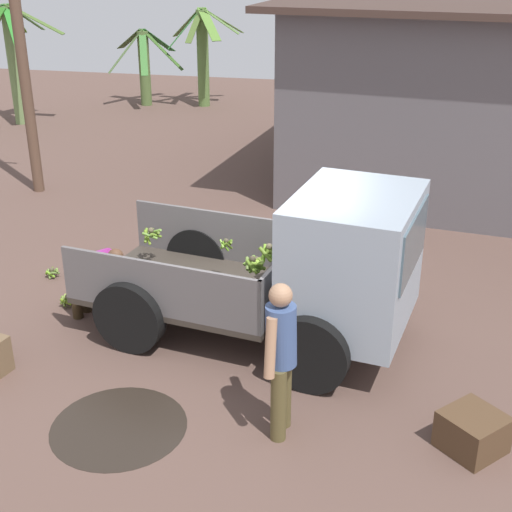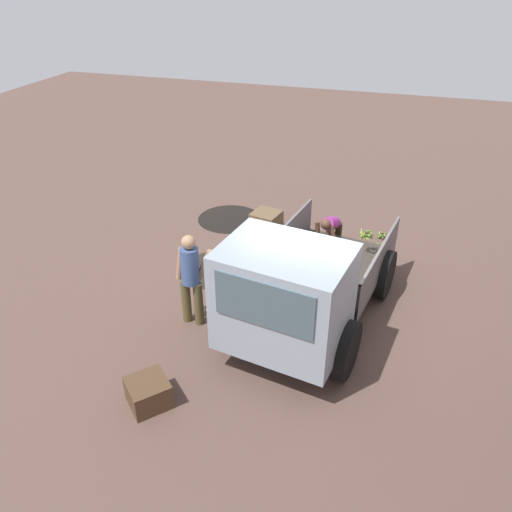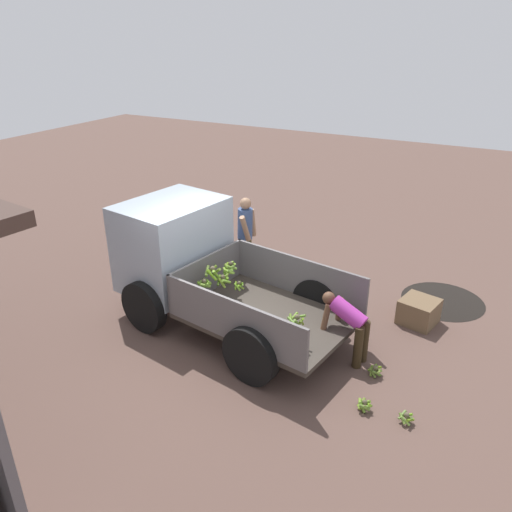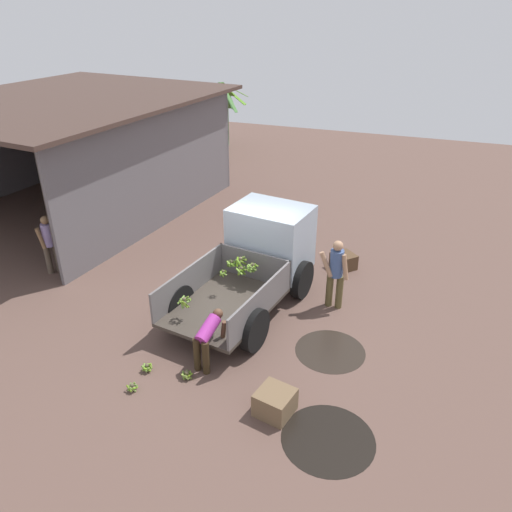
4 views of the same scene
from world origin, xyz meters
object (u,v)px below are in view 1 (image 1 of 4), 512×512
Objects in this scene: person_bystander_near_shed at (306,155)px; banana_bunch_on_ground_0 at (68,300)px; cargo_truck at (318,268)px; banana_bunch_on_ground_1 at (52,272)px; person_worker_loading at (93,273)px; wooden_crate_1 at (473,432)px; person_foreground_visitor at (280,353)px; utility_pole at (23,62)px; banana_bunch_on_ground_2 at (88,274)px.

banana_bunch_on_ground_0 is (-2.57, -5.24, -0.80)m from person_bystander_near_shed.
person_bystander_near_shed is at bearing 109.47° from cargo_truck.
person_bystander_near_shed reaches higher than banana_bunch_on_ground_1.
banana_bunch_on_ground_1 is (-1.19, 1.03, -0.58)m from person_worker_loading.
cargo_truck is at bearing 137.58° from wooden_crate_1.
person_bystander_near_shed is 7.35× the size of banana_bunch_on_ground_1.
person_foreground_visitor reaches higher than banana_bunch_on_ground_1.
utility_pole is 3.15× the size of person_bystander_near_shed.
banana_bunch_on_ground_2 is (-3.53, 2.95, -0.86)m from person_foreground_visitor.
cargo_truck is at bearing -91.38° from person_foreground_visitor.
banana_bunch_on_ground_2 is (0.57, 0.03, 0.00)m from banana_bunch_on_ground_1.
person_worker_loading is 1.94× the size of wooden_crate_1.
banana_bunch_on_ground_1 is at bearing 148.69° from person_worker_loading.
cargo_truck is at bearing -4.53° from banana_bunch_on_ground_0.
banana_bunch_on_ground_0 is 0.84m from banana_bunch_on_ground_2.
banana_bunch_on_ground_0 is at bearing -175.36° from cargo_truck.
banana_bunch_on_ground_0 is (2.88, -4.56, -2.50)m from utility_pole.
banana_bunch_on_ground_2 is at bearing 2.50° from banana_bunch_on_ground_1.
utility_pole is at bearing 152.27° from cargo_truck.
cargo_truck reaches higher than person_foreground_visitor.
utility_pole is at bearing 126.92° from banana_bunch_on_ground_2.
person_bystander_near_shed is at bearing 7.03° from utility_pole.
banana_bunch_on_ground_1 is 0.39× the size of wooden_crate_1.
banana_bunch_on_ground_1 is (-4.23, 1.09, -0.99)m from cargo_truck.
cargo_truck reaches higher than banana_bunch_on_ground_2.
person_bystander_near_shed is at bearing 111.57° from wooden_crate_1.
wooden_crate_1 is at bearing -33.25° from cargo_truck.
person_worker_loading is at bearing 160.24° from wooden_crate_1.
utility_pole is at bearing -46.82° from person_bystander_near_shed.
banana_bunch_on_ground_1 is at bearing 174.67° from cargo_truck.
person_bystander_near_shed is at bearing -80.75° from person_foreground_visitor.
person_worker_loading is at bearing -172.08° from cargo_truck.
banana_bunch_on_ground_1 is at bearing -59.31° from utility_pole.
banana_bunch_on_ground_2 is at bearing 5.10° from person_bystander_near_shed.
utility_pole is 5.03m from banana_bunch_on_ground_1.
banana_bunch_on_ground_1 is at bearing 128.84° from banana_bunch_on_ground_0.
cargo_truck is 7.89× the size of wooden_crate_1.
utility_pole is 23.15× the size of banana_bunch_on_ground_1.
person_foreground_visitor is at bearing -31.49° from banana_bunch_on_ground_0.
banana_bunch_on_ground_1 is (2.23, -3.75, -2.51)m from utility_pole.
person_foreground_visitor is at bearing -35.47° from banana_bunch_on_ground_1.
banana_bunch_on_ground_2 is (-2.65, -4.40, -0.80)m from person_bystander_near_shed.
cargo_truck is 4.07× the size of person_worker_loading.
banana_bunch_on_ground_2 is (2.80, -3.73, -2.50)m from utility_pole.
utility_pole is 6.19m from person_worker_loading.
utility_pole reaches higher than banana_bunch_on_ground_1.
person_bystander_near_shed is (-0.88, 7.35, -0.06)m from person_foreground_visitor.
person_foreground_visitor is 2.11m from wooden_crate_1.
cargo_truck is 20.46× the size of banana_bunch_on_ground_2.
utility_pole is at bearing 134.96° from person_worker_loading.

